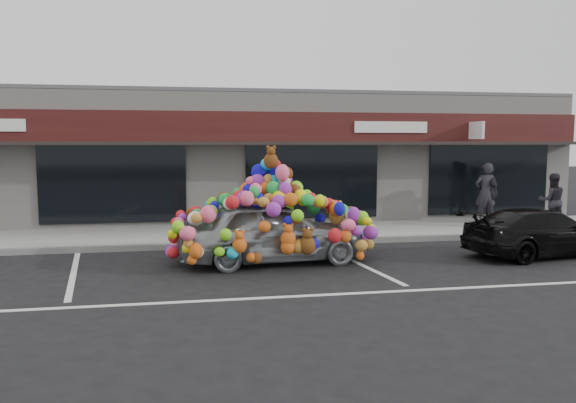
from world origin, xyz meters
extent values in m
plane|color=black|center=(0.00, 0.00, 0.00)|extent=(90.00, 90.00, 0.00)
cube|color=beige|center=(0.00, 8.50, 2.10)|extent=(24.00, 6.00, 4.20)
cube|color=#59595B|center=(0.00, 8.50, 4.25)|extent=(24.00, 6.00, 0.12)
cube|color=#370F0F|center=(0.00, 5.42, 3.15)|extent=(24.00, 0.18, 0.90)
cube|color=black|center=(0.00, 4.90, 2.65)|extent=(24.00, 1.20, 0.10)
cube|color=white|center=(8.20, 4.95, 3.05)|extent=(0.08, 0.95, 0.55)
cube|color=white|center=(5.50, 5.30, 3.15)|extent=(2.40, 0.04, 0.35)
cube|color=black|center=(-3.00, 5.47, 1.45)|extent=(4.20, 0.12, 2.30)
cube|color=black|center=(3.00, 5.47, 1.45)|extent=(4.20, 0.12, 2.30)
cube|color=black|center=(9.00, 5.47, 1.45)|extent=(4.20, 0.12, 2.30)
cube|color=#969590|center=(0.00, 4.00, 0.07)|extent=(26.00, 3.00, 0.15)
cube|color=slate|center=(0.00, 2.50, 0.07)|extent=(26.00, 0.18, 0.16)
cube|color=silver|center=(-3.20, 0.20, 0.00)|extent=(0.73, 4.37, 0.01)
cube|color=silver|center=(2.80, 0.20, 0.00)|extent=(0.73, 4.37, 0.01)
cube|color=silver|center=(8.20, 0.20, 0.00)|extent=(0.73, 4.37, 0.01)
cube|color=silver|center=(2.00, -2.30, 0.00)|extent=(14.00, 0.12, 0.01)
imported|color=#9CA3A6|center=(0.96, 0.54, 0.70)|extent=(2.03, 4.26, 1.41)
ellipsoid|color=#E00236|center=(0.96, 0.54, 1.93)|extent=(1.40, 1.84, 1.05)
sphere|color=gold|center=(2.41, 0.39, 1.02)|extent=(0.34, 0.34, 0.34)
sphere|color=#140DCD|center=(1.56, -0.37, 0.55)|extent=(0.36, 0.36, 0.36)
sphere|color=green|center=(0.16, 1.44, 0.60)|extent=(0.30, 0.30, 0.30)
sphere|color=#F85684|center=(0.96, 0.54, 2.41)|extent=(0.32, 0.32, 0.32)
sphere|color=#DB4621|center=(-0.28, 0.64, 1.03)|extent=(0.30, 0.30, 0.30)
imported|color=black|center=(7.32, 0.13, 0.56)|extent=(2.18, 4.07, 1.12)
imported|color=black|center=(8.33, 4.46, 1.09)|extent=(0.70, 0.47, 1.89)
imported|color=black|center=(9.71, 3.12, 0.96)|extent=(0.92, 0.80, 1.62)
imported|color=#28252B|center=(8.49, 4.56, 1.07)|extent=(1.11, 0.53, 1.84)
camera|label=1|loc=(-0.91, -11.64, 2.66)|focal=35.00mm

